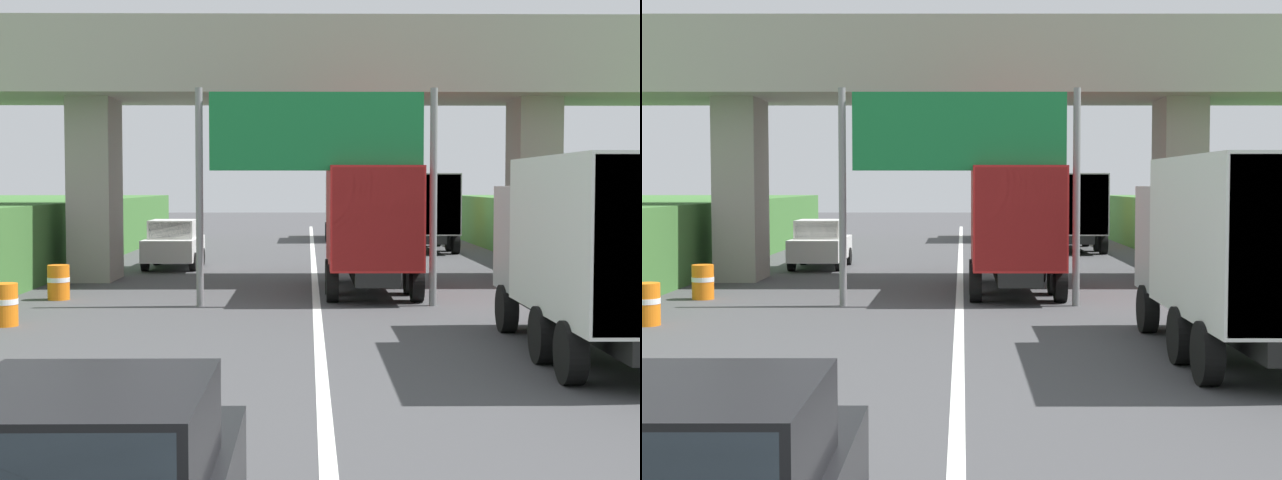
% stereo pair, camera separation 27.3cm
% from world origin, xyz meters
% --- Properties ---
extents(lane_centre_stripe, '(0.20, 86.44, 0.01)m').
position_xyz_m(lane_centre_stripe, '(0.00, 23.22, 0.00)').
color(lane_centre_stripe, white).
rests_on(lane_centre_stripe, ground).
extents(overpass_bridge, '(40.00, 4.80, 7.81)m').
position_xyz_m(overpass_bridge, '(0.00, 29.02, 5.90)').
color(overpass_bridge, '#9E998E').
rests_on(overpass_bridge, ground).
extents(overhead_highway_sign, '(5.88, 0.18, 5.31)m').
position_xyz_m(overhead_highway_sign, '(0.00, 22.49, 3.92)').
color(overhead_highway_sign, slate).
rests_on(overhead_highway_sign, ground).
extents(truck_yellow, '(2.44, 7.30, 3.44)m').
position_xyz_m(truck_yellow, '(1.93, 50.79, 1.93)').
color(truck_yellow, black).
rests_on(truck_yellow, ground).
extents(truck_red, '(2.44, 7.30, 3.44)m').
position_xyz_m(truck_red, '(1.48, 25.51, 1.93)').
color(truck_red, black).
rests_on(truck_red, ground).
extents(truck_silver, '(2.44, 7.30, 3.44)m').
position_xyz_m(truck_silver, '(4.76, 15.47, 1.93)').
color(truck_silver, black).
rests_on(truck_silver, ground).
extents(truck_orange, '(2.44, 7.30, 3.44)m').
position_xyz_m(truck_orange, '(5.02, 42.19, 1.93)').
color(truck_orange, black).
rests_on(truck_orange, ground).
extents(car_white, '(1.86, 4.10, 1.72)m').
position_xyz_m(car_white, '(-4.97, 33.15, 0.86)').
color(car_white, silver).
rests_on(car_white, ground).
extents(construction_barrel_3, '(0.57, 0.57, 0.90)m').
position_xyz_m(construction_barrel_3, '(-6.60, 19.24, 0.46)').
color(construction_barrel_3, orange).
rests_on(construction_barrel_3, ground).
extents(construction_barrel_4, '(0.57, 0.57, 0.90)m').
position_xyz_m(construction_barrel_4, '(-6.65, 23.84, 0.46)').
color(construction_barrel_4, orange).
rests_on(construction_barrel_4, ground).
extents(construction_barrel_5, '(0.57, 0.57, 0.90)m').
position_xyz_m(construction_barrel_5, '(-6.49, 28.44, 0.46)').
color(construction_barrel_5, orange).
rests_on(construction_barrel_5, ground).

